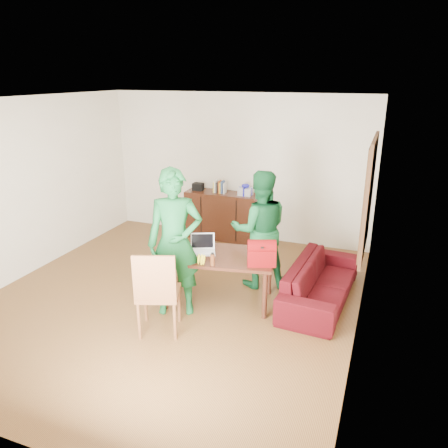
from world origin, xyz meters
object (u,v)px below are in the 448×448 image
at_px(table, 219,260).
at_px(chair, 159,308).
at_px(person_far, 260,230).
at_px(person_near, 175,243).
at_px(laptop, 203,250).
at_px(bottle, 213,259).
at_px(red_bag, 262,255).
at_px(sofa, 320,282).

relative_size(table, chair, 1.49).
height_order(chair, person_far, person_far).
bearing_deg(person_far, person_near, 31.30).
distance_m(laptop, bottle, 0.43).
bearing_deg(person_near, bottle, -12.73).
distance_m(person_near, person_far, 1.38).
distance_m(chair, red_bag, 1.43).
xyz_separation_m(laptop, red_bag, (0.85, -0.08, 0.09)).
height_order(table, bottle, bottle).
relative_size(table, sofa, 0.85).
height_order(table, person_far, person_far).
relative_size(laptop, sofa, 0.21).
xyz_separation_m(table, chair, (-0.40, -0.95, -0.30)).
height_order(person_far, bottle, person_far).
bearing_deg(bottle, person_far, 73.48).
distance_m(laptop, sofa, 1.69).
bearing_deg(bottle, red_bag, 22.87).
bearing_deg(chair, laptop, 59.06).
xyz_separation_m(chair, person_near, (-0.02, 0.52, 0.65)).
relative_size(table, red_bag, 4.54).
distance_m(chair, laptop, 1.04).
relative_size(person_near, person_far, 1.11).
relative_size(person_far, red_bag, 4.89).
bearing_deg(person_near, sofa, 6.00).
bearing_deg(sofa, table, 115.90).
bearing_deg(red_bag, bottle, -176.62).
xyz_separation_m(chair, person_far, (0.77, 1.65, 0.55)).
xyz_separation_m(person_far, red_bag, (0.26, -0.80, -0.04)).
height_order(table, chair, chair).
bearing_deg(bottle, chair, -127.00).
bearing_deg(person_near, person_far, 31.96).
distance_m(bottle, sofa, 1.61).
xyz_separation_m(person_near, sofa, (1.73, 0.97, -0.69)).
bearing_deg(person_far, chair, 41.16).
distance_m(table, person_far, 0.83).
bearing_deg(table, person_near, -144.55).
bearing_deg(table, sofa, 11.70).
height_order(person_far, sofa, person_far).
distance_m(table, person_near, 0.70).
relative_size(chair, sofa, 0.57).
bearing_deg(red_bag, table, 150.92).
distance_m(bottle, red_bag, 0.62).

